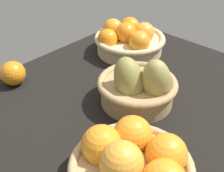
{
  "coord_description": "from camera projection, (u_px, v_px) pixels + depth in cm",
  "views": [
    {
      "loc": [
        52.37,
        42.95,
        52.33
      ],
      "look_at": [
        3.48,
        -2.26,
        7.0
      ],
      "focal_mm": 48.6,
      "sensor_mm": 36.0,
      "label": 1
    }
  ],
  "objects": [
    {
      "name": "market_tray",
      "position": [
        126.0,
        100.0,
        0.84
      ],
      "size": [
        84.0,
        72.0,
        3.0
      ],
      "primitive_type": "cube",
      "color": "black",
      "rests_on": "ground"
    },
    {
      "name": "basket_far_right",
      "position": [
        134.0,
        163.0,
        0.58
      ],
      "size": [
        24.35,
        24.35,
        11.39
      ],
      "color": "tan",
      "rests_on": "market_tray"
    },
    {
      "name": "basket_near_left",
      "position": [
        129.0,
        40.0,
        1.03
      ],
      "size": [
        23.99,
        23.99,
        11.04
      ],
      "color": "#D3BC8C",
      "rests_on": "market_tray"
    },
    {
      "name": "basket_center_pears",
      "position": [
        138.0,
        87.0,
        0.78
      ],
      "size": [
        21.0,
        21.0,
        15.13
      ],
      "color": "tan",
      "rests_on": "market_tray"
    },
    {
      "name": "loose_orange_front_gap",
      "position": [
        13.0,
        73.0,
        0.87
      ],
      "size": [
        7.11,
        7.11,
        7.11
      ],
      "primitive_type": "sphere",
      "color": "orange",
      "rests_on": "market_tray"
    }
  ]
}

